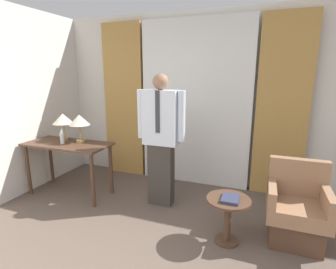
{
  "coord_description": "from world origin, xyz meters",
  "views": [
    {
      "loc": [
        1.03,
        -0.97,
        1.78
      ],
      "look_at": [
        -0.07,
        1.99,
        1.03
      ],
      "focal_mm": 28.0,
      "sensor_mm": 36.0,
      "label": 1
    }
  ],
  "objects_px": {
    "table_lamp_left": "(63,120)",
    "bottle_near_edge": "(62,138)",
    "side_table": "(228,213)",
    "book": "(230,199)",
    "person": "(161,136)",
    "desk": "(68,151)",
    "table_lamp_right": "(79,121)",
    "armchair": "(296,212)"
  },
  "relations": [
    {
      "from": "desk",
      "to": "table_lamp_right",
      "type": "height_order",
      "value": "table_lamp_right"
    },
    {
      "from": "table_lamp_right",
      "to": "bottle_near_edge",
      "type": "height_order",
      "value": "table_lamp_right"
    },
    {
      "from": "table_lamp_left",
      "to": "table_lamp_right",
      "type": "bearing_deg",
      "value": 0.0
    },
    {
      "from": "desk",
      "to": "table_lamp_left",
      "type": "relative_size",
      "value": 3.09
    },
    {
      "from": "side_table",
      "to": "table_lamp_left",
      "type": "bearing_deg",
      "value": 169.15
    },
    {
      "from": "person",
      "to": "side_table",
      "type": "bearing_deg",
      "value": -29.58
    },
    {
      "from": "table_lamp_left",
      "to": "book",
      "type": "relative_size",
      "value": 1.8
    },
    {
      "from": "bottle_near_edge",
      "to": "desk",
      "type": "bearing_deg",
      "value": 53.52
    },
    {
      "from": "table_lamp_left",
      "to": "bottle_near_edge",
      "type": "height_order",
      "value": "table_lamp_left"
    },
    {
      "from": "desk",
      "to": "bottle_near_edge",
      "type": "xyz_separation_m",
      "value": [
        -0.04,
        -0.05,
        0.2
      ]
    },
    {
      "from": "table_lamp_right",
      "to": "armchair",
      "type": "relative_size",
      "value": 0.47
    },
    {
      "from": "table_lamp_left",
      "to": "armchair",
      "type": "relative_size",
      "value": 0.47
    },
    {
      "from": "table_lamp_right",
      "to": "desk",
      "type": "bearing_deg",
      "value": -141.96
    },
    {
      "from": "table_lamp_left",
      "to": "side_table",
      "type": "xyz_separation_m",
      "value": [
        2.51,
        -0.48,
        -0.76
      ]
    },
    {
      "from": "person",
      "to": "table_lamp_left",
      "type": "bearing_deg",
      "value": -177.2
    },
    {
      "from": "desk",
      "to": "side_table",
      "type": "relative_size",
      "value": 2.48
    },
    {
      "from": "armchair",
      "to": "book",
      "type": "xyz_separation_m",
      "value": [
        -0.66,
        -0.31,
        0.18
      ]
    },
    {
      "from": "table_lamp_left",
      "to": "bottle_near_edge",
      "type": "xyz_separation_m",
      "value": [
        0.11,
        -0.17,
        -0.23
      ]
    },
    {
      "from": "desk",
      "to": "book",
      "type": "bearing_deg",
      "value": -9.3
    },
    {
      "from": "person",
      "to": "armchair",
      "type": "relative_size",
      "value": 2.04
    },
    {
      "from": "table_lamp_left",
      "to": "table_lamp_right",
      "type": "xyz_separation_m",
      "value": [
        0.3,
        0.0,
        0.0
      ]
    },
    {
      "from": "desk",
      "to": "person",
      "type": "height_order",
      "value": "person"
    },
    {
      "from": "person",
      "to": "armchair",
      "type": "bearing_deg",
      "value": -9.31
    },
    {
      "from": "desk",
      "to": "side_table",
      "type": "distance_m",
      "value": 2.42
    },
    {
      "from": "person",
      "to": "book",
      "type": "distance_m",
      "value": 1.24
    },
    {
      "from": "table_lamp_right",
      "to": "person",
      "type": "relative_size",
      "value": 0.23
    },
    {
      "from": "bottle_near_edge",
      "to": "book",
      "type": "xyz_separation_m",
      "value": [
        2.42,
        -0.34,
        -0.35
      ]
    },
    {
      "from": "desk",
      "to": "table_lamp_right",
      "type": "distance_m",
      "value": 0.47
    },
    {
      "from": "desk",
      "to": "book",
      "type": "height_order",
      "value": "desk"
    },
    {
      "from": "bottle_near_edge",
      "to": "person",
      "type": "xyz_separation_m",
      "value": [
        1.42,
        0.24,
        0.09
      ]
    },
    {
      "from": "desk",
      "to": "armchair",
      "type": "relative_size",
      "value": 1.45
    },
    {
      "from": "table_lamp_left",
      "to": "person",
      "type": "height_order",
      "value": "person"
    },
    {
      "from": "table_lamp_right",
      "to": "armchair",
      "type": "xyz_separation_m",
      "value": [
        2.9,
        -0.2,
        -0.76
      ]
    },
    {
      "from": "person",
      "to": "side_table",
      "type": "height_order",
      "value": "person"
    },
    {
      "from": "person",
      "to": "armchair",
      "type": "height_order",
      "value": "person"
    },
    {
      "from": "table_lamp_right",
      "to": "armchair",
      "type": "bearing_deg",
      "value": -3.9
    },
    {
      "from": "side_table",
      "to": "armchair",
      "type": "bearing_deg",
      "value": 22.67
    },
    {
      "from": "desk",
      "to": "book",
      "type": "distance_m",
      "value": 2.42
    },
    {
      "from": "side_table",
      "to": "book",
      "type": "distance_m",
      "value": 0.18
    },
    {
      "from": "table_lamp_left",
      "to": "bottle_near_edge",
      "type": "distance_m",
      "value": 0.3
    },
    {
      "from": "person",
      "to": "table_lamp_right",
      "type": "bearing_deg",
      "value": -176.54
    },
    {
      "from": "table_lamp_right",
      "to": "bottle_near_edge",
      "type": "distance_m",
      "value": 0.34
    }
  ]
}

